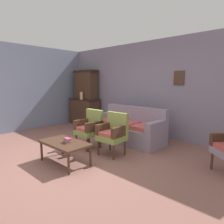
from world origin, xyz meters
The scene contains 11 objects.
ground_plane centered at (0.00, 0.00, 0.00)m, with size 7.68×7.68×0.00m, color #84564C.
wall_back_with_decor centered at (0.00, 2.63, 1.35)m, with size 6.40×0.09×2.70m.
wall_left_side centered at (-3.23, 0.00, 1.35)m, with size 0.06×5.20×2.70m, color slate.
side_cabinet centered at (-2.50, 2.25, 0.47)m, with size 1.16×0.55×0.93m.
cabinet_upper_hutch centered at (-2.50, 2.33, 1.45)m, with size 0.99×0.38×1.03m.
vase_on_cabinet centered at (-2.43, 2.07, 1.06)m, with size 0.12×0.12×0.27m, color tan.
floral_couch centered at (-0.02, 1.69, 0.33)m, with size 1.96×0.85×0.90m.
armchair_near_cabinet centered at (-0.37, 0.66, 0.50)m, with size 0.54×0.51×0.90m.
armchair_by_doorway centered at (0.35, 0.69, 0.50)m, with size 0.54×0.51×0.90m.
coffee_table centered at (-0.01, -0.28, 0.38)m, with size 1.00×0.56×0.42m.
book_stack_on_table centered at (0.06, -0.27, 0.46)m, with size 0.15×0.11×0.09m.
Camera 1 is at (3.11, -2.33, 1.56)m, focal length 31.65 mm.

